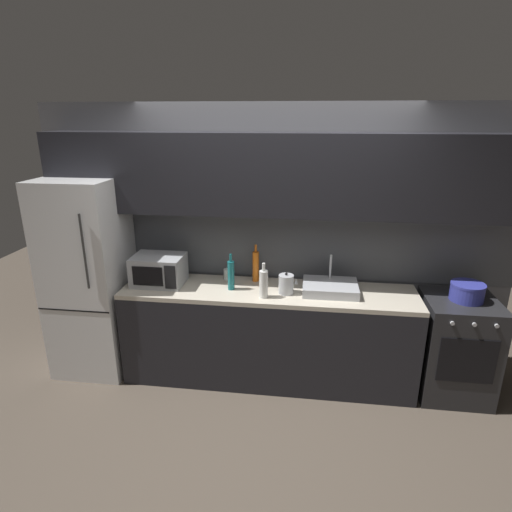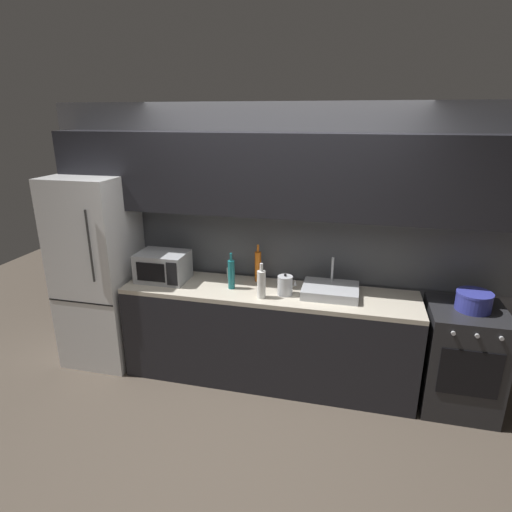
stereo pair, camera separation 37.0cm
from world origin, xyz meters
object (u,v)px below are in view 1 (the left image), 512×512
Objects in this scene: microwave at (159,270)px; cooking_pot at (467,292)px; wine_bottle_white at (264,284)px; mug_clear at (228,274)px; oven_range at (455,347)px; refrigerator at (90,277)px; kettle at (286,284)px; wine_bottle_orange at (256,266)px; wine_bottle_teal at (231,275)px.

cooking_pot is at bearing -0.39° from microwave.
wine_bottle_white is at bearing -10.47° from microwave.
oven_range is at bearing -5.74° from mug_clear.
refrigerator is 1.86m from kettle.
wine_bottle_orange is at bearing 173.65° from oven_range.
kettle reaches higher than cooking_pot.
microwave reaches higher than mug_clear.
wine_bottle_teal is at bearing -179.17° from cooking_pot.
cooking_pot is (0.02, 0.00, 0.53)m from oven_range.
wine_bottle_orange is (-0.30, 0.25, 0.06)m from kettle.
refrigerator reaches higher than wine_bottle_orange.
wine_bottle_white is at bearing -43.87° from mug_clear.
cooking_pot is at bearing 3.43° from oven_range.
oven_range is (3.35, -0.00, -0.48)m from refrigerator.
wine_bottle_white is (-1.68, -0.16, 0.58)m from oven_range.
oven_range is 2.07m from wine_bottle_teal.
cooking_pot is at bearing 0.83° from wine_bottle_teal.
refrigerator is 0.69m from microwave.
microwave is 4.56× the size of mug_clear.
kettle is at bearing 31.16° from wine_bottle_white.
wine_bottle_teal is at bearing -129.97° from wine_bottle_orange.
mug_clear is at bearing 136.13° from wine_bottle_white.
refrigerator is 5.23× the size of wine_bottle_orange.
refrigerator is at bearing 178.39° from kettle.
refrigerator is 6.73× the size of cooking_pot.
oven_range is 1.91m from wine_bottle_orange.
microwave reaches higher than cooking_pot.
wine_bottle_orange is 0.29m from mug_clear.
wine_bottle_teal is at bearing -71.39° from mug_clear.
cooking_pot is (3.38, 0.00, 0.04)m from refrigerator.
wine_bottle_orange is (0.19, 0.23, 0.01)m from wine_bottle_teal.
kettle is 0.70× the size of cooking_pot.
microwave is 2.70m from cooking_pot.
oven_range is at bearing -6.35° from wine_bottle_orange.
cooking_pot is (1.52, 0.05, -0.01)m from kettle.
kettle is 1.52m from cooking_pot.
mug_clear is 2.10m from cooking_pot.
mug_clear is at bearing 178.34° from wine_bottle_orange.
microwave is 0.64m from mug_clear.
cooking_pot is at bearing -5.64° from mug_clear.
mug_clear is at bearing 108.61° from wine_bottle_teal.
mug_clear is (1.29, 0.21, 0.02)m from refrigerator.
mug_clear is (-0.57, 0.26, -0.04)m from kettle.
wine_bottle_orange is 0.38m from wine_bottle_white.
mug_clear is (0.61, 0.19, -0.08)m from microwave.
kettle is at bearing -39.69° from wine_bottle_orange.
refrigerator is 2.07× the size of oven_range.
microwave is 1.66× the size of cooking_pot.
oven_range is 2.14m from mug_clear.
mug_clear reaches higher than oven_range.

